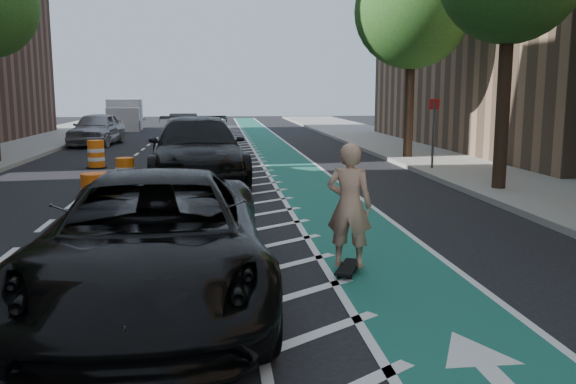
{
  "coord_description": "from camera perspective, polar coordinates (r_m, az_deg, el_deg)",
  "views": [
    {
      "loc": [
        0.38,
        -7.92,
        2.73
      ],
      "look_at": [
        1.5,
        1.87,
        1.1
      ],
      "focal_mm": 38.0,
      "sensor_mm": 36.0,
      "label": 1
    }
  ],
  "objects": [
    {
      "name": "ground",
      "position": [
        8.38,
        -8.87,
        -9.74
      ],
      "size": [
        120.0,
        120.0,
        0.0
      ],
      "primitive_type": "plane",
      "color": "black",
      "rests_on": "ground"
    },
    {
      "name": "bike_lane",
      "position": [
        18.31,
        1.78,
        0.84
      ],
      "size": [
        2.0,
        90.0,
        0.01
      ],
      "primitive_type": "cube",
      "color": "#1C6352",
      "rests_on": "ground"
    },
    {
      "name": "buffer_strip",
      "position": [
        18.16,
        -2.91,
        0.76
      ],
      "size": [
        1.4,
        90.0,
        0.01
      ],
      "primitive_type": "cube",
      "color": "silver",
      "rests_on": "ground"
    },
    {
      "name": "sidewalk_right",
      "position": [
        20.28,
        20.28,
        1.3
      ],
      "size": [
        5.0,
        90.0,
        0.15
      ],
      "primitive_type": "cube",
      "color": "gray",
      "rests_on": "ground"
    },
    {
      "name": "curb_right",
      "position": [
        19.3,
        13.77,
        1.24
      ],
      "size": [
        0.12,
        90.0,
        0.16
      ],
      "primitive_type": "cube",
      "color": "gray",
      "rests_on": "ground"
    },
    {
      "name": "tree_r_d",
      "position": [
        25.25,
        11.31,
        16.15
      ],
      "size": [
        4.2,
        4.2,
        7.9
      ],
      "color": "#382619",
      "rests_on": "ground"
    },
    {
      "name": "sign_post",
      "position": [
        21.23,
        13.44,
        5.43
      ],
      "size": [
        0.35,
        0.08,
        2.47
      ],
      "color": "#4C4C4C",
      "rests_on": "ground"
    },
    {
      "name": "skateboard",
      "position": [
        9.35,
        5.66,
        -7.03
      ],
      "size": [
        0.58,
        0.9,
        0.12
      ],
      "rotation": [
        0.0,
        0.0,
        -0.41
      ],
      "color": "black",
      "rests_on": "ground"
    },
    {
      "name": "skateboarder",
      "position": [
        9.12,
        5.76,
        -1.24
      ],
      "size": [
        0.81,
        0.68,
        1.87
      ],
      "primitive_type": "imported",
      "rotation": [
        0.0,
        0.0,
        2.73
      ],
      "color": "tan",
      "rests_on": "skateboard"
    },
    {
      "name": "suv_near",
      "position": [
        8.0,
        -12.37,
        -4.45
      ],
      "size": [
        2.87,
        6.13,
        1.7
      ],
      "primitive_type": "imported",
      "rotation": [
        0.0,
        0.0,
        0.01
      ],
      "color": "black",
      "rests_on": "ground"
    },
    {
      "name": "suv_far",
      "position": [
        18.5,
        -8.52,
        3.87
      ],
      "size": [
        3.18,
        6.91,
        1.96
      ],
      "primitive_type": "imported",
      "rotation": [
        0.0,
        0.0,
        0.07
      ],
      "color": "black",
      "rests_on": "ground"
    },
    {
      "name": "car_silver",
      "position": [
        32.65,
        -17.45,
        5.66
      ],
      "size": [
        2.44,
        5.11,
        1.68
      ],
      "primitive_type": "imported",
      "rotation": [
        0.0,
        0.0,
        -0.09
      ],
      "color": "#9C9CA1",
      "rests_on": "ground"
    },
    {
      "name": "car_grey",
      "position": [
        35.57,
        -9.74,
        6.05
      ],
      "size": [
        1.95,
        4.56,
        1.46
      ],
      "primitive_type": "imported",
      "rotation": [
        0.0,
        0.0,
        0.09
      ],
      "color": "#4E4F53",
      "rests_on": "ground"
    },
    {
      "name": "box_truck",
      "position": [
        45.33,
        -15.02,
        6.9
      ],
      "size": [
        2.74,
        5.36,
        2.16
      ],
      "rotation": [
        0.0,
        0.0,
        0.09
      ],
      "color": "silver",
      "rests_on": "ground"
    },
    {
      "name": "barrel_a",
      "position": [
        13.45,
        -17.48,
        -0.64
      ],
      "size": [
        0.76,
        0.76,
        1.03
      ],
      "color": "#FF5D0D",
      "rests_on": "ground"
    },
    {
      "name": "barrel_b",
      "position": [
        17.76,
        -14.97,
        1.61
      ],
      "size": [
        0.65,
        0.65,
        0.89
      ],
      "color": "orange",
      "rests_on": "ground"
    },
    {
      "name": "barrel_c",
      "position": [
        22.95,
        -17.52,
        3.33
      ],
      "size": [
        0.73,
        0.73,
        1.0
      ],
      "color": "#FF660D",
      "rests_on": "ground"
    }
  ]
}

